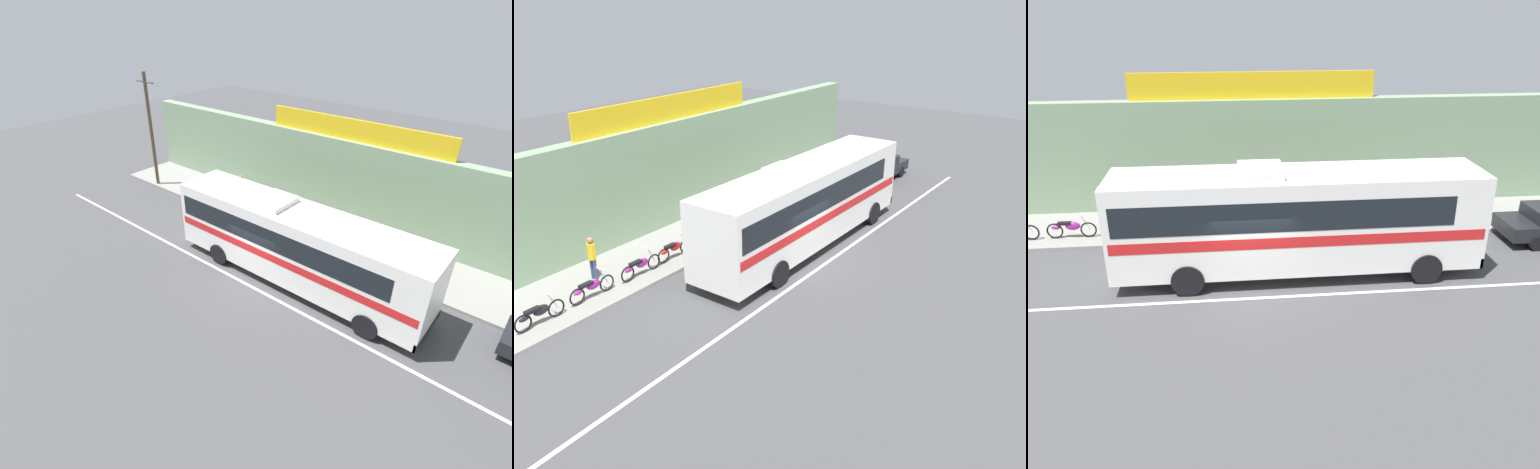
# 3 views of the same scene
# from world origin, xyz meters

# --- Properties ---
(ground_plane) EXTENTS (70.00, 70.00, 0.00)m
(ground_plane) POSITION_xyz_m (0.00, 0.00, 0.00)
(ground_plane) COLOR #444447
(sidewalk_slab) EXTENTS (30.00, 3.60, 0.14)m
(sidewalk_slab) POSITION_xyz_m (0.00, 5.20, 0.07)
(sidewalk_slab) COLOR gray
(sidewalk_slab) RESTS_ON ground_plane
(storefront_facade) EXTENTS (30.00, 0.70, 4.80)m
(storefront_facade) POSITION_xyz_m (0.00, 7.35, 2.40)
(storefront_facade) COLOR gray
(storefront_facade) RESTS_ON ground_plane
(storefront_billboard) EXTENTS (10.23, 0.12, 1.10)m
(storefront_billboard) POSITION_xyz_m (0.49, 7.35, 5.35)
(storefront_billboard) COLOR gold
(storefront_billboard) RESTS_ON storefront_facade
(road_center_stripe) EXTENTS (30.00, 0.14, 0.01)m
(road_center_stripe) POSITION_xyz_m (0.00, -0.80, 0.00)
(road_center_stripe) COLOR silver
(road_center_stripe) RESTS_ON ground_plane
(intercity_bus) EXTENTS (12.06, 2.61, 3.78)m
(intercity_bus) POSITION_xyz_m (1.47, 0.82, 2.07)
(intercity_bus) COLOR white
(intercity_bus) RESTS_ON ground_plane
(utility_pole) EXTENTS (1.60, 0.22, 7.31)m
(utility_pole) POSITION_xyz_m (-12.10, 3.72, 3.93)
(utility_pole) COLOR brown
(utility_pole) RESTS_ON sidewalk_slab
(motorcycle_black) EXTENTS (1.82, 0.56, 0.94)m
(motorcycle_black) POSITION_xyz_m (-8.88, 4.24, 0.57)
(motorcycle_black) COLOR black
(motorcycle_black) RESTS_ON sidewalk_slab
(motorcycle_orange) EXTENTS (1.86, 0.56, 0.94)m
(motorcycle_orange) POSITION_xyz_m (-2.76, 4.27, 0.57)
(motorcycle_orange) COLOR black
(motorcycle_orange) RESTS_ON sidewalk_slab
(motorcycle_green) EXTENTS (1.93, 0.56, 0.94)m
(motorcycle_green) POSITION_xyz_m (-4.61, 4.21, 0.57)
(motorcycle_green) COLOR black
(motorcycle_green) RESTS_ON sidewalk_slab
(motorcycle_red) EXTENTS (1.88, 0.56, 0.94)m
(motorcycle_red) POSITION_xyz_m (-6.79, 4.29, 0.57)
(motorcycle_red) COLOR black
(motorcycle_red) RESTS_ON sidewalk_slab
(pedestrian_near_shop) EXTENTS (0.30, 0.48, 1.69)m
(pedestrian_near_shop) POSITION_xyz_m (-5.81, 5.41, 1.13)
(pedestrian_near_shop) COLOR navy
(pedestrian_near_shop) RESTS_ON sidewalk_slab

